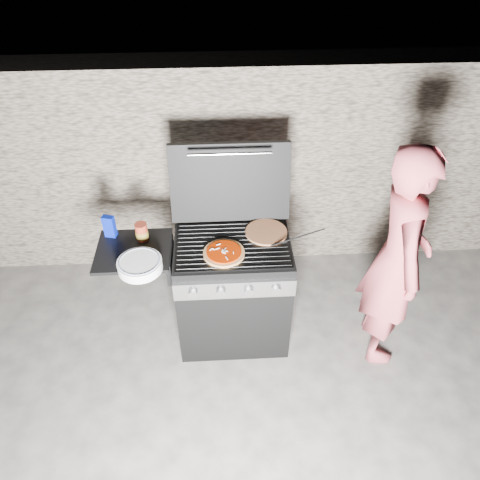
{
  "coord_description": "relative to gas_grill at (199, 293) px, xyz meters",
  "views": [
    {
      "loc": [
        -0.09,
        -2.41,
        2.96
      ],
      "look_at": [
        0.05,
        0.0,
        0.95
      ],
      "focal_mm": 35.0,
      "sensor_mm": 36.0,
      "label": 1
    }
  ],
  "objects": [
    {
      "name": "plate_stack",
      "position": [
        -0.35,
        -0.2,
        0.48
      ],
      "size": [
        0.34,
        0.34,
        0.07
      ],
      "primitive_type": "cylinder",
      "rotation": [
        0.0,
        0.0,
        0.22
      ],
      "color": "white",
      "rests_on": "gas_grill"
    },
    {
      "name": "blue_carton",
      "position": [
        -0.59,
        0.15,
        0.53
      ],
      "size": [
        0.09,
        0.06,
        0.17
      ],
      "primitive_type": "cube",
      "rotation": [
        0.0,
        0.0,
        -0.26
      ],
      "color": "#04178D",
      "rests_on": "gas_grill"
    },
    {
      "name": "pizza_plain",
      "position": [
        0.49,
        0.11,
        0.46
      ],
      "size": [
        0.36,
        0.36,
        0.02
      ],
      "primitive_type": "cylinder",
      "rotation": [
        0.0,
        0.0,
        0.26
      ],
      "color": "#E4965A",
      "rests_on": "gas_grill"
    },
    {
      "name": "stone_wall",
      "position": [
        0.25,
        1.05,
        0.44
      ],
      "size": [
        8.0,
        0.35,
        1.8
      ],
      "primitive_type": "cube",
      "color": "gray",
      "rests_on": "ground"
    },
    {
      "name": "pizza_topped",
      "position": [
        0.19,
        -0.09,
        0.47
      ],
      "size": [
        0.35,
        0.35,
        0.03
      ],
      "primitive_type": null,
      "rotation": [
        0.0,
        0.0,
        0.35
      ],
      "color": "#BD8F38",
      "rests_on": "gas_grill"
    },
    {
      "name": "sauce_jar",
      "position": [
        -0.37,
        0.1,
        0.51
      ],
      "size": [
        0.1,
        0.1,
        0.13
      ],
      "primitive_type": "cylinder",
      "rotation": [
        0.0,
        0.0,
        0.2
      ],
      "color": "maroon",
      "rests_on": "gas_grill"
    },
    {
      "name": "person",
      "position": [
        1.34,
        -0.15,
        0.4
      ],
      "size": [
        0.47,
        0.66,
        1.71
      ],
      "primitive_type": "imported",
      "rotation": [
        0.0,
        0.0,
        1.47
      ],
      "color": "#C34C55",
      "rests_on": "ground"
    },
    {
      "name": "tongs",
      "position": [
        0.69,
        0.0,
        0.49
      ],
      "size": [
        0.38,
        0.09,
        0.08
      ],
      "primitive_type": "cylinder",
      "rotation": [
        0.0,
        1.4,
        0.21
      ],
      "color": "black",
      "rests_on": "gas_grill"
    },
    {
      "name": "ground",
      "position": [
        0.25,
        0.0,
        -0.46
      ],
      "size": [
        50.0,
        50.0,
        0.0
      ],
      "primitive_type": "plane",
      "color": "#3D3C3B"
    },
    {
      "name": "gas_grill",
      "position": [
        0.0,
        0.0,
        0.0
      ],
      "size": [
        1.34,
        0.79,
        0.91
      ],
      "primitive_type": null,
      "color": "black",
      "rests_on": "ground"
    }
  ]
}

